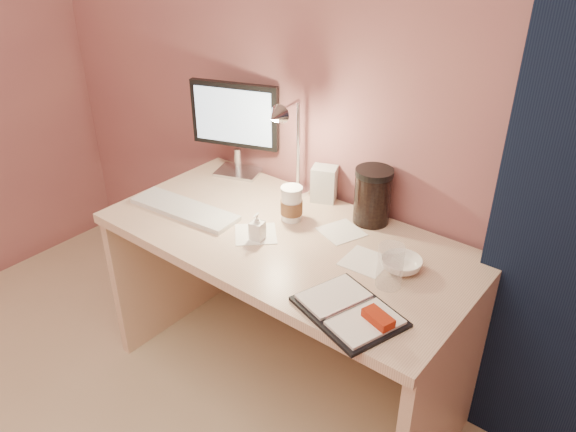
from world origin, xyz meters
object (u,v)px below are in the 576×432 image
Objects in this scene: bowl at (401,265)px; dark_jar at (372,199)px; monitor at (236,121)px; product_box at (324,184)px; desk_lamp at (278,140)px; lotion_bottle at (257,227)px; coffee_cup at (292,204)px; desk at (299,276)px; planner at (351,311)px; clear_cup at (390,266)px; keyboard at (184,209)px.

dark_jar is (-0.25, 0.22, 0.08)m from bowl.
product_box is (0.45, 0.03, -0.18)m from monitor.
desk_lamp reaches higher than bowl.
lotion_bottle is (0.44, -0.37, -0.20)m from monitor.
desk_lamp is (-0.63, 0.13, 0.24)m from bowl.
desk_lamp reaches higher than coffee_cup.
coffee_cup is 0.32× the size of desk_lamp.
desk_lamp reaches higher than product_box.
monitor is at bearing 157.91° from desk.
desk_lamp reaches higher than planner.
clear_cup is at bearing -37.52° from monitor.
monitor is (-0.51, 0.20, 0.48)m from desk.
keyboard is at bearing -156.79° from desk.
lotion_bottle is at bearing -174.04° from clear_cup.
lotion_bottle is at bearing -59.19° from monitor.
desk is 7.19× the size of dark_jar.
coffee_cup is (-0.49, 0.34, 0.05)m from planner.
desk is 9.56× the size of product_box.
dark_jar is 0.46× the size of desk_lamp.
monitor is 0.48m from product_box.
product_box is (-0.06, 0.24, 0.30)m from desk.
clear_cup reaches higher than bowl.
monitor is at bearing 155.69° from desk_lamp.
monitor is 3.05× the size of bowl.
dark_jar reaches higher than lotion_bottle.
keyboard is 3.16× the size of product_box.
dark_jar is (-0.26, 0.32, 0.02)m from clear_cup.
desk_lamp is (-0.20, 0.12, 0.49)m from desk.
lotion_bottle is at bearing -114.35° from product_box.
keyboard is (-0.43, -0.18, 0.24)m from desk.
clear_cup is (0.87, 0.08, 0.06)m from keyboard.
keyboard is at bearing -168.50° from bowl.
monitor reaches higher than keyboard.
product_box reaches higher than planner.
product_box is (0.01, 0.40, 0.02)m from lotion_bottle.
desk is 10.18× the size of coffee_cup.
dark_jar reaches higher than planner.
lotion_bottle is at bearing -112.81° from desk.
bowl is (0.87, 0.18, 0.01)m from keyboard.
keyboard is 0.37m from lotion_bottle.
planner is 0.30m from bowl.
dark_jar reaches higher than coffee_cup.
product_box is at bearing 173.00° from dark_jar.
desk_lamp is at bearing -34.72° from monitor.
dark_jar reaches higher than clear_cup.
keyboard is 4.35× the size of lotion_bottle.
coffee_cup is 0.94× the size of product_box.
lotion_bottle is (-0.51, -0.05, -0.02)m from clear_cup.
planner is 0.21m from clear_cup.
planner is 0.57m from dark_jar.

